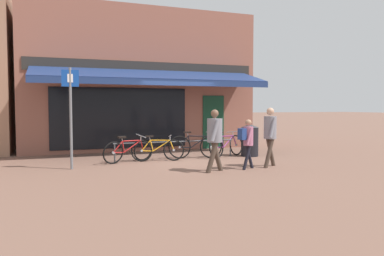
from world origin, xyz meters
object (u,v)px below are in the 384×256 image
bicycle_orange (158,150)px  litter_bin (250,140)px  bicycle_red (129,150)px  parking_sign (71,108)px  bicycle_purple (226,145)px  pedestrian_second_adult (270,131)px  pedestrian_child (247,138)px  pedestrian_adult (215,134)px  bicycle_black (195,146)px

bicycle_orange → litter_bin: bearing=9.7°
bicycle_red → parking_sign: (-1.65, -0.67, 1.28)m
bicycle_orange → bicycle_red: bearing=-170.5°
bicycle_red → bicycle_purple: bicycle_purple is taller
pedestrian_second_adult → litter_bin: pedestrian_second_adult is taller
pedestrian_child → bicycle_red: bearing=134.0°
pedestrian_second_adult → litter_bin: (0.58, 2.17, -0.46)m
bicycle_purple → pedestrian_adult: (-1.54, -2.51, 0.60)m
bicycle_purple → pedestrian_second_adult: pedestrian_second_adult is taller
parking_sign → litter_bin: bearing=6.7°
bicycle_red → pedestrian_second_adult: 4.18m
bicycle_black → litter_bin: 1.92m
pedestrian_second_adult → parking_sign: parking_sign is taller
pedestrian_adult → pedestrian_child: (0.97, 0.05, -0.14)m
bicycle_orange → bicycle_black: bicycle_black is taller
pedestrian_adult → litter_bin: (2.33, 2.34, -0.43)m
bicycle_red → pedestrian_adult: size_ratio=1.02×
bicycle_purple → parking_sign: 5.19m
bicycle_red → bicycle_purple: size_ratio=1.00×
pedestrian_adult → pedestrian_second_adult: pedestrian_second_adult is taller
bicycle_purple → parking_sign: size_ratio=0.61×
bicycle_black → litter_bin: (1.91, -0.15, 0.15)m
bicycle_red → parking_sign: 2.19m
bicycle_red → bicycle_orange: 0.90m
pedestrian_adult → bicycle_orange: bearing=111.9°
bicycle_red → pedestrian_second_adult: bearing=-52.2°
pedestrian_child → pedestrian_second_adult: 0.81m
bicycle_purple → parking_sign: parking_sign is taller
pedestrian_child → pedestrian_adult: bearing=176.9°
bicycle_orange → pedestrian_second_adult: 3.46m
bicycle_red → pedestrian_child: size_ratio=1.22×
bicycle_orange → bicycle_purple: bearing=13.7°
bicycle_purple → pedestrian_second_adult: size_ratio=0.99×
bicycle_purple → parking_sign: (-4.96, -0.84, 1.26)m
bicycle_orange → pedestrian_child: (1.84, -2.29, 0.48)m
bicycle_black → pedestrian_second_adult: size_ratio=1.04×
bicycle_black → litter_bin: size_ratio=1.59×
bicycle_black → pedestrian_second_adult: 2.74m
parking_sign → bicycle_red: bearing=22.0°
pedestrian_child → pedestrian_second_adult: size_ratio=0.81×
pedestrian_second_adult → pedestrian_child: bearing=-179.6°
bicycle_orange → bicycle_purple: bicycle_purple is taller
bicycle_orange → pedestrian_child: bearing=-41.5°
bicycle_purple → pedestrian_second_adult: 2.42m
bicycle_purple → pedestrian_adult: pedestrian_adult is taller
bicycle_red → pedestrian_adult: 2.99m
bicycle_black → pedestrian_adult: (-0.43, -2.49, 0.58)m
bicycle_orange → pedestrian_child: 2.98m
bicycle_purple → parking_sign: bearing=163.9°
pedestrian_adult → parking_sign: parking_sign is taller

